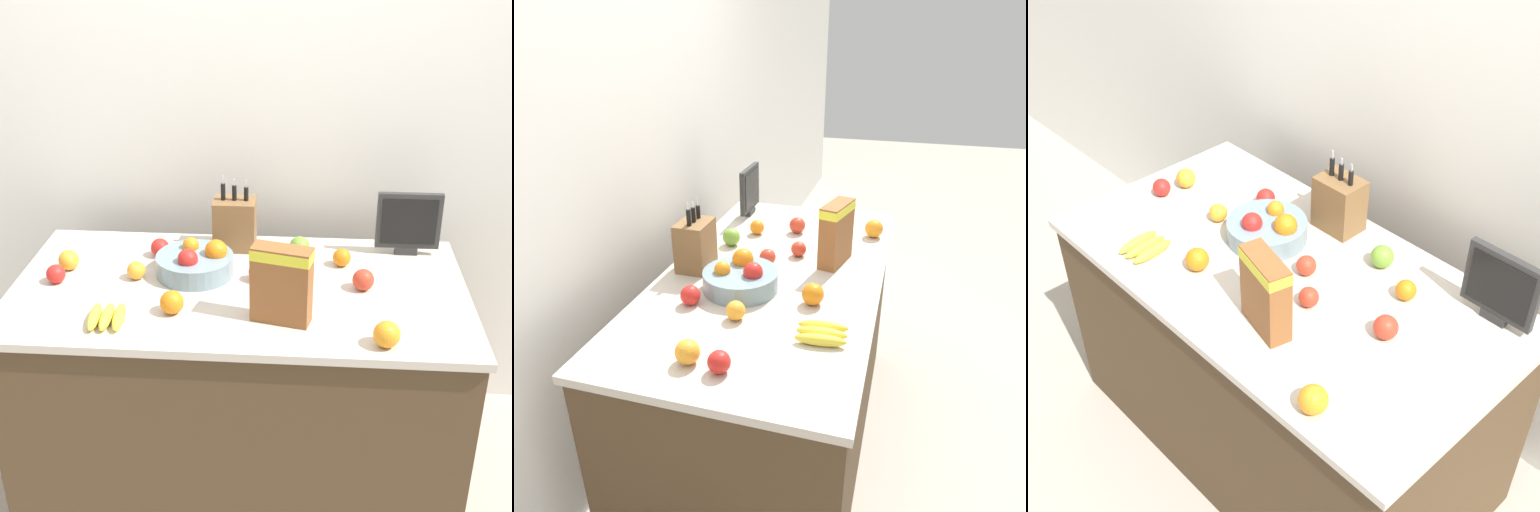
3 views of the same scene
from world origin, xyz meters
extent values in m
plane|color=#B2A899|center=(0.00, 0.00, 0.00)|extent=(14.00, 14.00, 0.00)
cube|color=silver|center=(0.00, 0.65, 1.30)|extent=(9.00, 0.06, 2.60)
cube|color=#4C3823|center=(0.00, 0.00, 0.43)|extent=(1.61, 0.84, 0.86)
cube|color=beige|center=(0.00, 0.00, 0.87)|extent=(1.64, 0.87, 0.03)
cube|color=brown|center=(-0.05, 0.32, 0.99)|extent=(0.16, 0.12, 0.20)
cylinder|color=black|center=(-0.09, 0.32, 1.12)|extent=(0.02, 0.02, 0.07)
cube|color=silver|center=(-0.09, 0.32, 1.17)|extent=(0.01, 0.00, 0.03)
cylinder|color=black|center=(-0.05, 0.32, 1.12)|extent=(0.02, 0.02, 0.06)
cube|color=silver|center=(-0.05, 0.32, 1.16)|extent=(0.01, 0.00, 0.03)
cylinder|color=black|center=(0.00, 0.32, 1.12)|extent=(0.02, 0.02, 0.05)
cube|color=silver|center=(0.00, 0.32, 1.16)|extent=(0.01, 0.00, 0.03)
cube|color=#2D2D2D|center=(0.63, 0.31, 0.90)|extent=(0.09, 0.03, 0.03)
cube|color=#2D2D2D|center=(0.63, 0.31, 1.03)|extent=(0.25, 0.02, 0.22)
cube|color=black|center=(0.63, 0.30, 1.03)|extent=(0.21, 0.00, 0.18)
cube|color=brown|center=(0.16, -0.22, 1.02)|extent=(0.21, 0.12, 0.27)
cube|color=yellow|center=(0.16, -0.22, 1.13)|extent=(0.21, 0.12, 0.04)
cylinder|color=gray|center=(-0.17, 0.08, 0.93)|extent=(0.29, 0.29, 0.08)
sphere|color=orange|center=(-0.09, 0.10, 0.98)|extent=(0.08, 0.08, 0.08)
sphere|color=orange|center=(-0.19, 0.15, 0.97)|extent=(0.06, 0.06, 0.06)
sphere|color=red|center=(-0.19, 0.03, 0.98)|extent=(0.07, 0.07, 0.07)
ellipsoid|color=yellow|center=(-0.37, -0.27, 0.91)|extent=(0.05, 0.17, 0.04)
ellipsoid|color=yellow|center=(-0.41, -0.28, 0.91)|extent=(0.04, 0.17, 0.04)
ellipsoid|color=yellow|center=(-0.45, -0.28, 0.91)|extent=(0.05, 0.17, 0.04)
sphere|color=red|center=(-0.66, -0.02, 0.92)|extent=(0.07, 0.07, 0.07)
sphere|color=#6B9E33|center=(0.21, 0.26, 0.93)|extent=(0.08, 0.08, 0.08)
sphere|color=red|center=(0.18, -0.06, 0.92)|extent=(0.07, 0.07, 0.07)
sphere|color=red|center=(0.06, 0.04, 0.92)|extent=(0.07, 0.07, 0.07)
sphere|color=red|center=(0.44, 0.01, 0.93)|extent=(0.08, 0.08, 0.08)
sphere|color=red|center=(-0.33, 0.22, 0.92)|extent=(0.07, 0.07, 0.07)
sphere|color=orange|center=(0.49, -0.35, 0.93)|extent=(0.09, 0.09, 0.09)
sphere|color=orange|center=(-0.65, 0.08, 0.93)|extent=(0.08, 0.08, 0.08)
sphere|color=orange|center=(-0.21, -0.20, 0.93)|extent=(0.08, 0.08, 0.08)
sphere|color=orange|center=(0.37, 0.19, 0.92)|extent=(0.07, 0.07, 0.07)
sphere|color=orange|center=(-0.38, 0.03, 0.92)|extent=(0.07, 0.07, 0.07)
camera|label=1|loc=(0.23, -2.24, 2.12)|focal=50.00mm
camera|label=2|loc=(-1.75, -0.49, 1.81)|focal=35.00mm
camera|label=3|loc=(1.36, -1.28, 2.42)|focal=50.00mm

